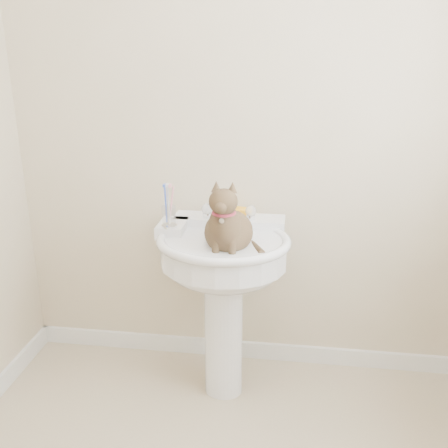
% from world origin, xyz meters
% --- Properties ---
extents(wall_back, '(2.20, 0.00, 2.50)m').
position_xyz_m(wall_back, '(0.00, 1.10, 1.25)').
color(wall_back, beige).
rests_on(wall_back, ground).
extents(baseboard_back, '(2.20, 0.02, 0.09)m').
position_xyz_m(baseboard_back, '(0.00, 1.09, 0.04)').
color(baseboard_back, white).
rests_on(baseboard_back, floor).
extents(pedestal_sink, '(0.59, 0.58, 0.81)m').
position_xyz_m(pedestal_sink, '(-0.06, 0.81, 0.63)').
color(pedestal_sink, white).
rests_on(pedestal_sink, floor).
extents(faucet, '(0.28, 0.12, 0.14)m').
position_xyz_m(faucet, '(-0.06, 0.95, 0.85)').
color(faucet, silver).
rests_on(faucet, pedestal_sink).
extents(soap_bar, '(0.10, 0.08, 0.03)m').
position_xyz_m(soap_bar, '(-0.01, 1.04, 0.82)').
color(soap_bar, '#FFAF1E').
rests_on(soap_bar, pedestal_sink).
extents(toothbrush_cup, '(0.07, 0.07, 0.18)m').
position_xyz_m(toothbrush_cup, '(-0.30, 0.83, 0.86)').
color(toothbrush_cup, silver).
rests_on(toothbrush_cup, pedestal_sink).
extents(cat, '(0.22, 0.28, 0.40)m').
position_xyz_m(cat, '(-0.03, 0.73, 0.85)').
color(cat, brown).
rests_on(cat, pedestal_sink).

